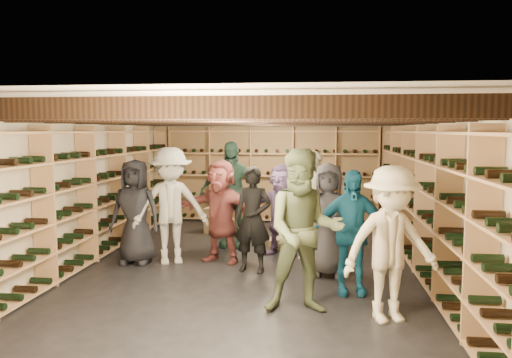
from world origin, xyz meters
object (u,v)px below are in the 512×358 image
Objects in this scene: person_5 at (221,211)px; person_12 at (328,220)px; crate_loose at (282,243)px; person_4 at (351,232)px; person_1 at (253,219)px; person_9 at (171,206)px; crate_stack_left at (219,220)px; person_2 at (304,231)px; person_0 at (135,212)px; crate_stack_right at (246,228)px; person_3 at (391,244)px; person_7 at (313,205)px; person_11 at (282,210)px.

person_5 reaches higher than person_12.
crate_loose is 2.67m from person_4.
person_1 is 0.86× the size of person_9.
crate_stack_left is 0.29× the size of person_2.
person_0 reaches higher than person_5.
crate_stack_right is 2.66m from person_0.
person_12 is at bearing -51.78° from crate_stack_left.
crate_stack_left is 0.32× the size of person_3.
person_7 reaches higher than crate_loose.
crate_loose is at bearing 93.43° from person_3.
crate_stack_left is at bearing 123.21° from person_5.
person_0 is 0.93× the size of person_7.
crate_stack_right is 2.51m from person_1.
person_1 is at bearing -68.55° from crate_stack_left.
crate_loose is at bearing 115.28° from person_12.
person_3 is 3.05m from person_11.
crate_loose is (0.76, -0.86, -0.08)m from crate_stack_right.
crate_loose is 1.91m from person_12.
person_12 is (-0.64, 1.65, -0.04)m from person_3.
crate_stack_left is 0.35× the size of person_4.
person_3 reaches higher than person_12.
person_2 reaches higher than crate_stack_left.
person_5 is at bearing -153.14° from person_7.
person_5 is (-1.36, 2.04, -0.13)m from person_2.
person_11 is at bearing 124.20° from person_12.
person_0 is 1.02× the size of person_4.
person_7 reaches higher than person_11.
person_1 is at bearing -33.97° from person_9.
person_7 is 2.26m from person_9.
crate_stack_right reaches higher than crate_loose.
person_1 is 1.58m from person_4.
person_12 is at bearing 2.30° from person_5.
person_3 is 0.94× the size of person_9.
crate_loose is at bearing 70.20° from person_5.
person_7 is (0.55, -0.72, 0.80)m from crate_loose.
person_5 is at bearing -130.65° from crate_loose.
person_12 reaches higher than crate_stack_right.
crate_loose is 0.31× the size of person_12.
person_9 reaches higher than person_11.
person_5 is (0.47, -2.15, 0.56)m from crate_stack_left.
person_3 is at bearing -69.32° from person_12.
person_4 is 0.98× the size of person_5.
crate_loose is (1.36, -1.11, -0.17)m from crate_stack_left.
person_7 is (1.44, 0.32, 0.07)m from person_5.
person_9 is (-3.06, 2.02, 0.05)m from person_3.
person_2 is at bearing -35.44° from person_5.
person_12 is at bearing 91.14° from person_3.
crate_stack_left is 2.72m from person_7.
crate_loose is at bearing -48.55° from crate_stack_right.
person_7 is at bearing -7.60° from person_9.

